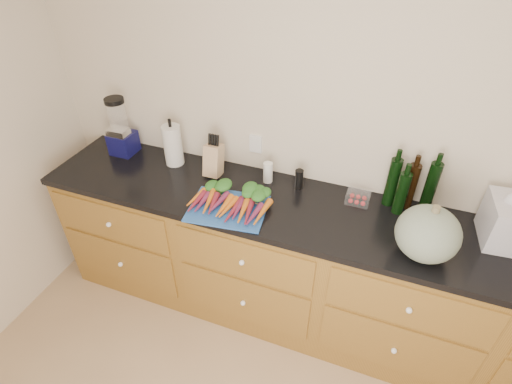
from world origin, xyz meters
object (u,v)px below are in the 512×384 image
at_px(paper_towel, 173,145).
at_px(cutting_board, 228,208).
at_px(squash, 428,234).
at_px(tomato_box, 358,198).
at_px(knife_block, 214,160).
at_px(blender_appliance, 120,130).
at_px(carrots, 230,201).

bearing_deg(paper_towel, cutting_board, -31.35).
xyz_separation_m(cutting_board, squash, (1.04, 0.02, 0.13)).
bearing_deg(cutting_board, paper_towel, 148.65).
distance_m(paper_towel, tomato_box, 1.21).
bearing_deg(knife_block, squash, -12.42).
relative_size(squash, blender_appliance, 0.77).
bearing_deg(blender_appliance, tomato_box, 0.44).
distance_m(carrots, blender_appliance, 0.97).
distance_m(blender_appliance, tomato_box, 1.60).
relative_size(knife_block, tomato_box, 1.51).
relative_size(carrots, knife_block, 2.21).
height_order(carrots, blender_appliance, blender_appliance).
bearing_deg(carrots, squash, -0.77).
distance_m(squash, knife_block, 1.30).
distance_m(cutting_board, knife_block, 0.39).
bearing_deg(tomato_box, knife_block, -178.10).
relative_size(cutting_board, knife_block, 2.15).
height_order(cutting_board, tomato_box, tomato_box).
xyz_separation_m(carrots, squash, (1.04, -0.01, 0.10)).
height_order(carrots, tomato_box, carrots).
relative_size(squash, paper_towel, 1.13).
bearing_deg(cutting_board, blender_appliance, 160.91).
bearing_deg(tomato_box, cutting_board, -153.96).
xyz_separation_m(knife_block, tomato_box, (0.90, 0.03, -0.07)).
xyz_separation_m(carrots, tomato_box, (0.68, 0.30, -0.00)).
xyz_separation_m(cutting_board, tomato_box, (0.68, 0.33, 0.03)).
bearing_deg(blender_appliance, carrots, -17.14).
height_order(cutting_board, knife_block, knife_block).
bearing_deg(cutting_board, knife_block, 127.18).
bearing_deg(cutting_board, tomato_box, 26.04).
distance_m(cutting_board, carrots, 0.05).
bearing_deg(paper_towel, squash, -10.82).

